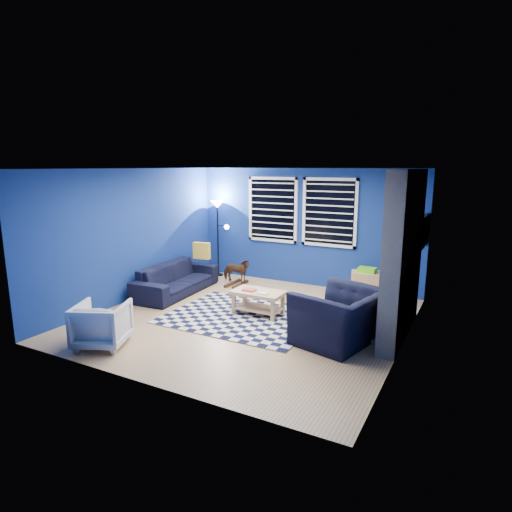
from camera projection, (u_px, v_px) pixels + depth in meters
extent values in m
plane|color=tan|center=(248.00, 319.00, 7.25)|extent=(5.00, 5.00, 0.00)
plane|color=white|center=(247.00, 169.00, 6.73)|extent=(5.00, 5.00, 0.00)
plane|color=navy|center=(305.00, 228.00, 9.15)|extent=(5.00, 0.00, 5.00)
plane|color=navy|center=(133.00, 235.00, 8.15)|extent=(0.00, 5.00, 5.00)
plane|color=navy|center=(407.00, 262.00, 5.84)|extent=(0.00, 5.00, 5.00)
cube|color=gray|center=(404.00, 255.00, 6.33)|extent=(0.26, 2.00, 2.50)
cube|color=black|center=(390.00, 311.00, 6.58)|extent=(0.04, 0.70, 0.60)
cube|color=gray|center=(380.00, 329.00, 6.70)|extent=(0.50, 1.20, 0.08)
cube|color=black|center=(273.00, 210.00, 9.41)|extent=(1.05, 0.02, 1.30)
cube|color=white|center=(273.00, 178.00, 9.26)|extent=(1.17, 0.05, 0.06)
cube|color=white|center=(272.00, 240.00, 9.54)|extent=(1.17, 0.05, 0.06)
cube|color=black|center=(330.00, 213.00, 8.81)|extent=(1.05, 0.02, 1.30)
cube|color=white|center=(331.00, 179.00, 8.66)|extent=(1.17, 0.05, 0.06)
cube|color=white|center=(328.00, 245.00, 8.94)|extent=(1.17, 0.05, 0.06)
cube|color=black|center=(424.00, 232.00, 7.56)|extent=(0.06, 1.00, 0.58)
cube|color=black|center=(421.00, 232.00, 7.57)|extent=(0.01, 0.92, 0.50)
cube|color=black|center=(243.00, 316.00, 7.34)|extent=(2.50, 2.00, 0.02)
imported|color=black|center=(177.00, 279.00, 8.67)|extent=(2.10, 0.94, 0.60)
imported|color=black|center=(340.00, 317.00, 6.20)|extent=(1.44, 1.32, 0.79)
imported|color=gray|center=(102.00, 324.00, 6.12)|extent=(0.91, 0.92, 0.64)
imported|color=#442415|center=(236.00, 271.00, 9.22)|extent=(0.41, 0.66, 0.52)
cube|color=tan|center=(258.00, 293.00, 7.38)|extent=(0.89, 0.52, 0.06)
cube|color=tan|center=(258.00, 308.00, 7.44)|extent=(0.81, 0.44, 0.03)
cube|color=#C94A39|center=(249.00, 290.00, 7.40)|extent=(0.22, 0.16, 0.03)
cube|color=silver|center=(263.00, 293.00, 7.20)|extent=(0.18, 0.13, 0.03)
cube|color=tan|center=(234.00, 304.00, 7.43)|extent=(0.06, 0.06, 0.36)
cube|color=tan|center=(273.00, 311.00, 7.08)|extent=(0.06, 0.06, 0.36)
cube|color=tan|center=(245.00, 298.00, 7.77)|extent=(0.06, 0.06, 0.36)
cube|color=tan|center=(283.00, 304.00, 7.43)|extent=(0.06, 0.06, 0.36)
cube|color=tan|center=(366.00, 284.00, 8.47)|extent=(0.67, 0.52, 0.49)
cube|color=black|center=(366.00, 284.00, 8.47)|extent=(0.58, 0.47, 0.39)
cube|color=#61D819|center=(367.00, 270.00, 8.41)|extent=(0.39, 0.33, 0.09)
cylinder|color=black|center=(219.00, 275.00, 10.14)|extent=(0.22, 0.22, 0.03)
cylinder|color=black|center=(218.00, 241.00, 9.97)|extent=(0.03, 0.03, 1.64)
cone|color=white|center=(217.00, 204.00, 9.79)|extent=(0.29, 0.29, 0.17)
sphere|color=white|center=(227.00, 227.00, 9.73)|extent=(0.11, 0.11, 0.11)
cube|color=gold|center=(202.00, 251.00, 9.10)|extent=(0.38, 0.16, 0.35)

